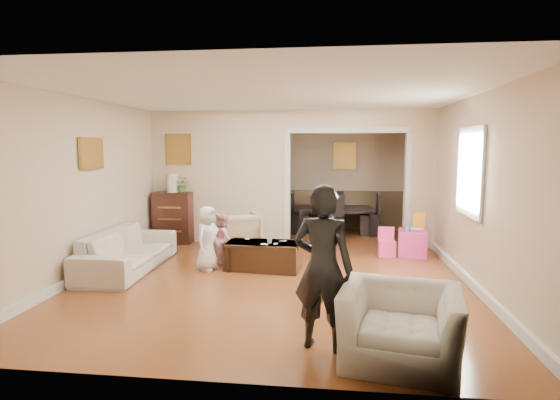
# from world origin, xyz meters

# --- Properties ---
(floor) EXTENTS (7.00, 7.00, 0.00)m
(floor) POSITION_xyz_m (0.00, 0.00, 0.00)
(floor) COLOR #A5582A
(floor) RESTS_ON ground
(partition_left) EXTENTS (2.75, 0.18, 2.60)m
(partition_left) POSITION_xyz_m (-1.38, 1.80, 1.30)
(partition_left) COLOR beige
(partition_left) RESTS_ON ground
(partition_right) EXTENTS (0.55, 0.18, 2.60)m
(partition_right) POSITION_xyz_m (2.48, 1.80, 1.30)
(partition_right) COLOR beige
(partition_right) RESTS_ON ground
(partition_header) EXTENTS (2.22, 0.18, 0.35)m
(partition_header) POSITION_xyz_m (1.10, 1.80, 2.42)
(partition_header) COLOR beige
(partition_header) RESTS_ON partition_right
(window_pane) EXTENTS (0.03, 0.95, 1.10)m
(window_pane) POSITION_xyz_m (2.73, -0.40, 1.55)
(window_pane) COLOR white
(window_pane) RESTS_ON ground
(framed_art_partition) EXTENTS (0.45, 0.03, 0.55)m
(framed_art_partition) POSITION_xyz_m (-2.20, 1.70, 1.85)
(framed_art_partition) COLOR brown
(framed_art_partition) RESTS_ON partition_left
(framed_art_sofa_wall) EXTENTS (0.03, 0.55, 0.40)m
(framed_art_sofa_wall) POSITION_xyz_m (-2.71, -0.60, 1.80)
(framed_art_sofa_wall) COLOR brown
(framed_art_alcove) EXTENTS (0.45, 0.03, 0.55)m
(framed_art_alcove) POSITION_xyz_m (1.10, 3.44, 1.70)
(framed_art_alcove) COLOR brown
(sofa) EXTENTS (0.90, 2.15, 0.62)m
(sofa) POSITION_xyz_m (-2.29, -0.42, 0.31)
(sofa) COLOR beige
(sofa) RESTS_ON ground
(armchair_back) EXTENTS (0.99, 1.00, 0.69)m
(armchair_back) POSITION_xyz_m (-0.89, 1.11, 0.35)
(armchair_back) COLOR #C9BA8C
(armchair_back) RESTS_ON ground
(armchair_front) EXTENTS (1.17, 1.07, 0.66)m
(armchair_front) POSITION_xyz_m (1.44, -2.96, 0.33)
(armchair_front) COLOR beige
(armchair_front) RESTS_ON ground
(dresser) EXTENTS (0.74, 0.41, 1.01)m
(dresser) POSITION_xyz_m (-2.29, 1.57, 0.51)
(dresser) COLOR #371810
(dresser) RESTS_ON ground
(table_lamp) EXTENTS (0.22, 0.22, 0.36)m
(table_lamp) POSITION_xyz_m (-2.29, 1.57, 1.19)
(table_lamp) COLOR #F0E7C4
(table_lamp) RESTS_ON dresser
(potted_plant) EXTENTS (0.27, 0.23, 0.30)m
(potted_plant) POSITION_xyz_m (-2.09, 1.57, 1.16)
(potted_plant) COLOR #40682E
(potted_plant) RESTS_ON dresser
(coffee_table) EXTENTS (1.20, 0.69, 0.43)m
(coffee_table) POSITION_xyz_m (-0.22, -0.13, 0.21)
(coffee_table) COLOR #372211
(coffee_table) RESTS_ON ground
(coffee_cup) EXTENTS (0.10, 0.10, 0.09)m
(coffee_cup) POSITION_xyz_m (-0.12, -0.18, 0.47)
(coffee_cup) COLOR beige
(coffee_cup) RESTS_ON coffee_table
(play_table) EXTENTS (0.53, 0.53, 0.45)m
(play_table) POSITION_xyz_m (2.23, 1.03, 0.23)
(play_table) COLOR #DF3A96
(play_table) RESTS_ON ground
(cereal_box) EXTENTS (0.21, 0.10, 0.30)m
(cereal_box) POSITION_xyz_m (2.35, 1.13, 0.60)
(cereal_box) COLOR yellow
(cereal_box) RESTS_ON play_table
(cyan_cup) EXTENTS (0.08, 0.08, 0.08)m
(cyan_cup) POSITION_xyz_m (2.13, 0.98, 0.49)
(cyan_cup) COLOR #23AAB3
(cyan_cup) RESTS_ON play_table
(toy_block) EXTENTS (0.09, 0.08, 0.05)m
(toy_block) POSITION_xyz_m (2.11, 1.15, 0.48)
(toy_block) COLOR red
(toy_block) RESTS_ON play_table
(play_bowl) EXTENTS (0.24, 0.24, 0.05)m
(play_bowl) POSITION_xyz_m (2.28, 0.91, 0.48)
(play_bowl) COLOR silver
(play_bowl) RESTS_ON play_table
(dining_table) EXTENTS (1.72, 1.04, 0.58)m
(dining_table) POSITION_xyz_m (0.88, 2.86, 0.29)
(dining_table) COLOR black
(dining_table) RESTS_ON ground
(adult_person) EXTENTS (0.64, 0.51, 1.56)m
(adult_person) POSITION_xyz_m (0.75, -2.78, 0.78)
(adult_person) COLOR black
(adult_person) RESTS_ON ground
(child_kneel_a) EXTENTS (0.44, 0.56, 1.00)m
(child_kneel_a) POSITION_xyz_m (-1.07, -0.28, 0.50)
(child_kneel_a) COLOR white
(child_kneel_a) RESTS_ON ground
(child_kneel_b) EXTENTS (0.39, 0.46, 0.82)m
(child_kneel_b) POSITION_xyz_m (-0.92, 0.17, 0.41)
(child_kneel_b) COLOR pink
(child_kneel_b) RESTS_ON ground
(child_toddler) EXTENTS (0.47, 0.40, 0.76)m
(child_toddler) POSITION_xyz_m (0.83, 0.62, 0.38)
(child_toddler) COLOR black
(child_toddler) RESTS_ON ground
(craft_papers) EXTENTS (0.70, 0.47, 0.00)m
(craft_papers) POSITION_xyz_m (-0.12, -0.10, 0.43)
(craft_papers) COLOR white
(craft_papers) RESTS_ON coffee_table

